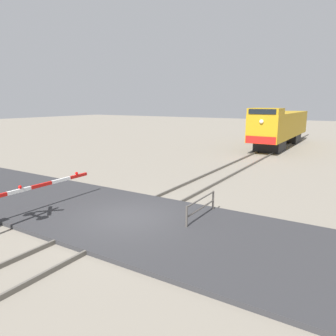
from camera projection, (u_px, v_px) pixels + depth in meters
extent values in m
plane|color=gray|center=(128.00, 221.00, 12.63)|extent=(160.00, 160.00, 0.00)
cube|color=#59544C|center=(114.00, 215.00, 12.99)|extent=(0.08, 80.00, 0.15)
cube|color=#59544C|center=(142.00, 222.00, 12.25)|extent=(0.08, 80.00, 0.15)
cube|color=#2D2D30|center=(128.00, 219.00, 12.62)|extent=(36.00, 5.89, 0.15)
cube|color=black|center=(270.00, 146.00, 30.44)|extent=(2.35, 3.20, 1.05)
cube|color=black|center=(288.00, 138.00, 37.18)|extent=(2.35, 3.20, 1.05)
cube|color=#B28414|center=(281.00, 125.00, 33.45)|extent=(2.76, 14.74, 2.51)
cube|color=#B28414|center=(266.00, 111.00, 28.01)|extent=(2.71, 2.40, 0.54)
cube|color=black|center=(262.00, 112.00, 26.99)|extent=(2.35, 0.06, 0.43)
cube|color=red|center=(260.00, 140.00, 27.47)|extent=(2.62, 0.08, 0.64)
sphere|color=#F2EACC|center=(261.00, 122.00, 27.14)|extent=(0.36, 0.36, 0.36)
cube|color=white|center=(19.00, 191.00, 12.66)|extent=(0.10, 1.03, 0.14)
cube|color=red|center=(41.00, 185.00, 13.52)|extent=(0.10, 1.03, 0.14)
cube|color=white|center=(61.00, 180.00, 14.37)|extent=(0.10, 1.03, 0.14)
cube|color=red|center=(78.00, 176.00, 15.23)|extent=(0.10, 1.03, 0.14)
sphere|color=red|center=(20.00, 187.00, 12.68)|extent=(0.14, 0.14, 0.14)
sphere|color=red|center=(77.00, 173.00, 15.12)|extent=(0.14, 0.14, 0.14)
cylinder|color=#4C4742|center=(187.00, 219.00, 11.53)|extent=(0.08, 0.08, 0.95)
cylinder|color=#4C4742|center=(213.00, 202.00, 13.48)|extent=(0.08, 0.08, 0.95)
cylinder|color=#4C4742|center=(201.00, 199.00, 12.42)|extent=(0.06, 2.35, 0.06)
cylinder|color=#4C4742|center=(201.00, 208.00, 12.49)|extent=(0.06, 2.35, 0.06)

